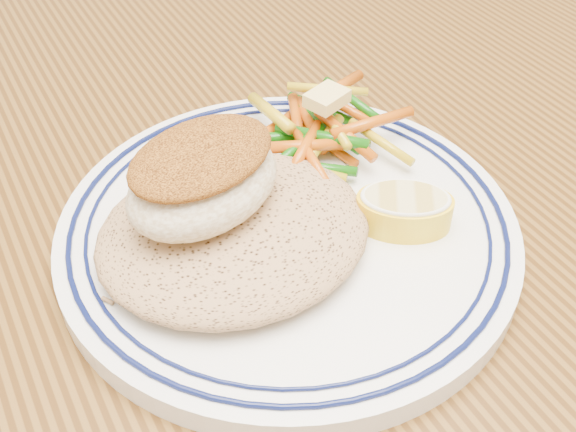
# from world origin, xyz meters

# --- Properties ---
(dining_table) EXTENTS (1.50, 0.90, 0.75)m
(dining_table) POSITION_xyz_m (0.00, 0.00, 0.65)
(dining_table) COLOR #43280D
(dining_table) RESTS_ON ground
(plate) EXTENTS (0.26, 0.26, 0.02)m
(plate) POSITION_xyz_m (0.00, 0.04, 0.76)
(plate) COLOR white
(plate) RESTS_ON dining_table
(rice_pilaf) EXTENTS (0.15, 0.13, 0.03)m
(rice_pilaf) POSITION_xyz_m (-0.03, 0.03, 0.78)
(rice_pilaf) COLOR #9D774E
(rice_pilaf) RESTS_ON plate
(fish_fillet) EXTENTS (0.10, 0.09, 0.04)m
(fish_fillet) POSITION_xyz_m (-0.04, 0.05, 0.81)
(fish_fillet) COLOR beige
(fish_fillet) RESTS_ON rice_pilaf
(vegetable_pile) EXTENTS (0.11, 0.11, 0.03)m
(vegetable_pile) POSITION_xyz_m (0.05, 0.09, 0.78)
(vegetable_pile) COLOR #B54B09
(vegetable_pile) RESTS_ON plate
(butter_pat) EXTENTS (0.03, 0.03, 0.01)m
(butter_pat) POSITION_xyz_m (0.06, 0.09, 0.80)
(butter_pat) COLOR #F5D678
(butter_pat) RESTS_ON vegetable_pile
(lemon_wedge) EXTENTS (0.07, 0.07, 0.02)m
(lemon_wedge) POSITION_xyz_m (0.06, 0.00, 0.78)
(lemon_wedge) COLOR yellow
(lemon_wedge) RESTS_ON plate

